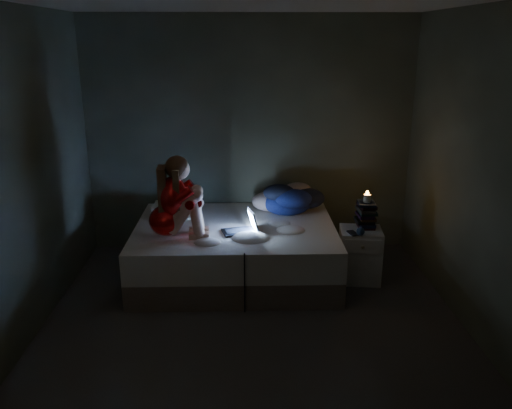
{
  "coord_description": "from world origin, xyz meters",
  "views": [
    {
      "loc": [
        -0.07,
        -3.81,
        2.34
      ],
      "look_at": [
        0.05,
        1.0,
        0.8
      ],
      "focal_mm": 36.49,
      "sensor_mm": 36.0,
      "label": 1
    }
  ],
  "objects_px": {
    "woman": "(165,197)",
    "bed": "(235,251)",
    "laptop": "(239,221)",
    "candle": "(367,198)",
    "nightstand": "(360,255)",
    "phone": "(354,234)"
  },
  "relations": [
    {
      "from": "woman",
      "to": "bed",
      "type": "bearing_deg",
      "value": 21.1
    },
    {
      "from": "laptop",
      "to": "candle",
      "type": "bearing_deg",
      "value": -7.82
    },
    {
      "from": "woman",
      "to": "nightstand",
      "type": "height_order",
      "value": "woman"
    },
    {
      "from": "candle",
      "to": "woman",
      "type": "bearing_deg",
      "value": -173.15
    },
    {
      "from": "phone",
      "to": "laptop",
      "type": "bearing_deg",
      "value": 156.27
    },
    {
      "from": "woman",
      "to": "phone",
      "type": "xyz_separation_m",
      "value": [
        1.79,
        0.05,
        -0.4
      ]
    },
    {
      "from": "candle",
      "to": "phone",
      "type": "bearing_deg",
      "value": -128.82
    },
    {
      "from": "phone",
      "to": "candle",
      "type": "bearing_deg",
      "value": 29.66
    },
    {
      "from": "laptop",
      "to": "nightstand",
      "type": "bearing_deg",
      "value": -10.44
    },
    {
      "from": "bed",
      "to": "laptop",
      "type": "height_order",
      "value": "laptop"
    },
    {
      "from": "bed",
      "to": "phone",
      "type": "xyz_separation_m",
      "value": [
        1.15,
        -0.25,
        0.27
      ]
    },
    {
      "from": "laptop",
      "to": "phone",
      "type": "distance_m",
      "value": 1.12
    },
    {
      "from": "laptop",
      "to": "woman",
      "type": "bearing_deg",
      "value": 174.02
    },
    {
      "from": "woman",
      "to": "candle",
      "type": "relative_size",
      "value": 9.87
    },
    {
      "from": "nightstand",
      "to": "candle",
      "type": "relative_size",
      "value": 6.73
    },
    {
      "from": "nightstand",
      "to": "woman",
      "type": "bearing_deg",
      "value": -168.5
    },
    {
      "from": "bed",
      "to": "candle",
      "type": "bearing_deg",
      "value": -2.91
    },
    {
      "from": "bed",
      "to": "nightstand",
      "type": "relative_size",
      "value": 3.7
    },
    {
      "from": "nightstand",
      "to": "phone",
      "type": "bearing_deg",
      "value": -122.2
    },
    {
      "from": "candle",
      "to": "phone",
      "type": "xyz_separation_m",
      "value": [
        -0.14,
        -0.18,
        -0.3
      ]
    },
    {
      "from": "nightstand",
      "to": "bed",
      "type": "bearing_deg",
      "value": -179.52
    },
    {
      "from": "woman",
      "to": "phone",
      "type": "height_order",
      "value": "woman"
    }
  ]
}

